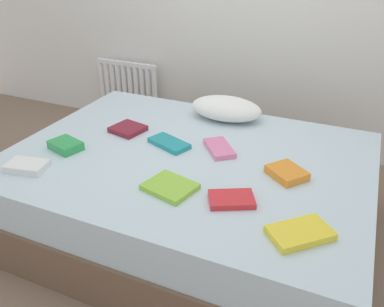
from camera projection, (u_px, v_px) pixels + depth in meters
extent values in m
plane|color=#7F6651|center=(189.00, 225.00, 2.45)|extent=(8.00, 8.00, 0.00)
cube|color=brown|center=(189.00, 207.00, 2.39)|extent=(2.00, 1.50, 0.28)
cube|color=silver|center=(188.00, 171.00, 2.27)|extent=(1.96, 1.46, 0.22)
cylinder|color=white|center=(102.00, 85.00, 3.77)|extent=(0.04, 0.04, 0.51)
cylinder|color=white|center=(108.00, 86.00, 3.75)|extent=(0.04, 0.04, 0.51)
cylinder|color=white|center=(114.00, 87.00, 3.73)|extent=(0.04, 0.04, 0.51)
cylinder|color=white|center=(119.00, 88.00, 3.71)|extent=(0.04, 0.04, 0.51)
cylinder|color=white|center=(125.00, 89.00, 3.68)|extent=(0.04, 0.04, 0.51)
cylinder|color=white|center=(131.00, 90.00, 3.66)|extent=(0.04, 0.04, 0.51)
cylinder|color=white|center=(137.00, 91.00, 3.64)|extent=(0.04, 0.04, 0.51)
cylinder|color=white|center=(143.00, 91.00, 3.62)|extent=(0.04, 0.04, 0.51)
cylinder|color=white|center=(149.00, 92.00, 3.59)|extent=(0.04, 0.04, 0.51)
cylinder|color=white|center=(155.00, 93.00, 3.57)|extent=(0.04, 0.04, 0.51)
cube|color=white|center=(126.00, 64.00, 3.56)|extent=(0.61, 0.04, 0.04)
cube|color=white|center=(130.00, 113.00, 3.79)|extent=(0.61, 0.04, 0.04)
ellipsoid|color=white|center=(226.00, 108.00, 2.63)|extent=(0.48, 0.29, 0.15)
cube|color=pink|center=(219.00, 148.00, 2.25)|extent=(0.24, 0.26, 0.03)
cube|color=#8CC638|center=(170.00, 187.00, 1.90)|extent=(0.27, 0.24, 0.03)
cube|color=red|center=(231.00, 199.00, 1.81)|extent=(0.24, 0.21, 0.03)
cube|color=green|center=(66.00, 145.00, 2.26)|extent=(0.21, 0.18, 0.05)
cube|color=teal|center=(169.00, 143.00, 2.30)|extent=(0.27, 0.20, 0.03)
cube|color=white|center=(27.00, 166.00, 2.06)|extent=(0.23, 0.17, 0.04)
cube|color=yellow|center=(300.00, 233.00, 1.59)|extent=(0.28, 0.28, 0.03)
cube|color=orange|center=(287.00, 173.00, 2.00)|extent=(0.23, 0.23, 0.04)
cube|color=maroon|center=(128.00, 129.00, 2.48)|extent=(0.22, 0.21, 0.03)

